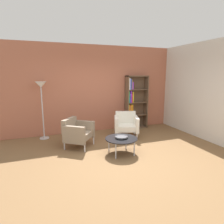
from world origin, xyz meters
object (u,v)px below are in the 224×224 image
(bookshelf_tall, at_px, (134,103))
(armchair_corner_red, at_px, (77,132))
(floor_lamp_torchiere, at_px, (41,92))
(coffee_table_low, at_px, (121,139))
(armchair_spare_guest, at_px, (126,124))
(decorative_bowl, at_px, (121,137))

(bookshelf_tall, bearing_deg, armchair_corner_red, -153.36)
(bookshelf_tall, xyz_separation_m, armchair_corner_red, (-2.29, -1.15, -0.52))
(floor_lamp_torchiere, bearing_deg, bookshelf_tall, 2.15)
(coffee_table_low, bearing_deg, bookshelf_tall, 56.03)
(bookshelf_tall, bearing_deg, floor_lamp_torchiere, -177.85)
(coffee_table_low, bearing_deg, armchair_corner_red, 137.88)
(bookshelf_tall, bearing_deg, armchair_spare_guest, -129.43)
(bookshelf_tall, height_order, armchair_spare_guest, bookshelf_tall)
(armchair_corner_red, distance_m, floor_lamp_torchiere, 1.68)
(decorative_bowl, height_order, floor_lamp_torchiere, floor_lamp_torchiere)
(coffee_table_low, bearing_deg, floor_lamp_torchiere, 133.34)
(armchair_spare_guest, distance_m, armchair_corner_red, 1.62)
(decorative_bowl, xyz_separation_m, armchair_corner_red, (-0.94, 0.85, -0.02))
(coffee_table_low, xyz_separation_m, floor_lamp_torchiere, (-1.77, 1.88, 1.08))
(decorative_bowl, distance_m, armchair_spare_guest, 1.32)
(decorative_bowl, bearing_deg, bookshelf_tall, 56.03)
(armchair_spare_guest, distance_m, floor_lamp_torchiere, 2.73)
(coffee_table_low, xyz_separation_m, decorative_bowl, (0.00, -0.00, 0.06))
(bookshelf_tall, distance_m, armchair_spare_guest, 1.21)
(armchair_spare_guest, bearing_deg, floor_lamp_torchiere, -177.66)
(coffee_table_low, distance_m, decorative_bowl, 0.06)
(armchair_spare_guest, bearing_deg, coffee_table_low, -100.43)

